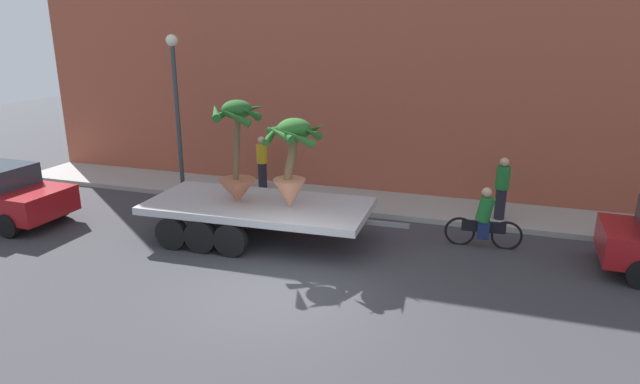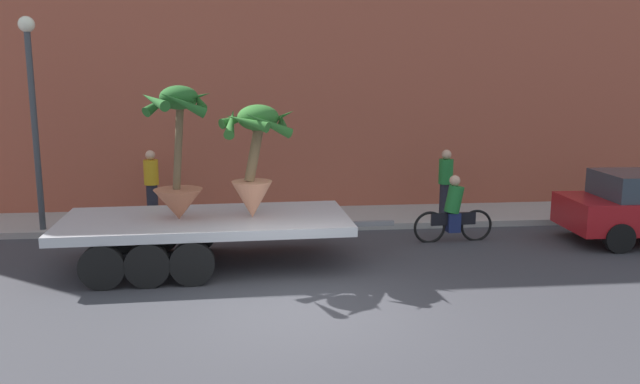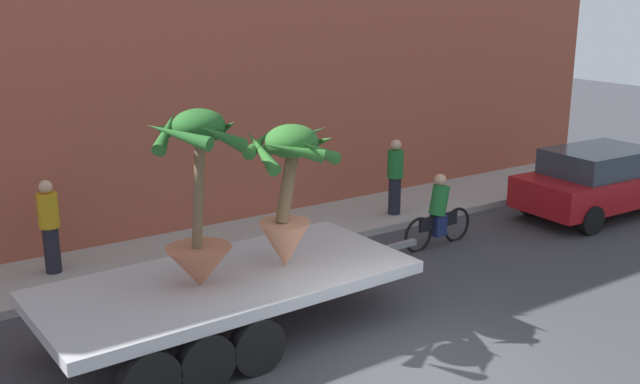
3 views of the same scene
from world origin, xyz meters
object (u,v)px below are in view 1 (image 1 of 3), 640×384
at_px(potted_palm_middle, 292,159).
at_px(cyclist, 484,221).
at_px(potted_palm_rear, 237,156).
at_px(street_lamp, 176,93).
at_px(pedestrian_near_gate, 262,162).
at_px(flatbed_trailer, 250,210).
at_px(pedestrian_far_left, 502,187).

relative_size(potted_palm_middle, cyclist, 1.19).
xyz_separation_m(potted_palm_rear, potted_palm_middle, (1.45, -0.02, 0.02)).
height_order(potted_palm_middle, street_lamp, street_lamp).
bearing_deg(potted_palm_rear, potted_palm_middle, -0.61).
xyz_separation_m(cyclist, pedestrian_near_gate, (-6.99, 2.48, 0.37)).
distance_m(flatbed_trailer, potted_palm_middle, 1.88).
bearing_deg(pedestrian_near_gate, potted_palm_middle, -56.58).
bearing_deg(potted_palm_rear, pedestrian_far_left, 27.53).
bearing_deg(potted_palm_middle, pedestrian_far_left, 34.32).
distance_m(potted_palm_rear, street_lamp, 4.69).
xyz_separation_m(potted_palm_rear, pedestrian_near_gate, (-1.13, 3.89, -1.13)).
height_order(cyclist, pedestrian_near_gate, pedestrian_near_gate).
distance_m(potted_palm_rear, pedestrian_far_left, 7.10).
height_order(flatbed_trailer, pedestrian_near_gate, pedestrian_near_gate).
bearing_deg(potted_palm_middle, pedestrian_near_gate, 123.42).
distance_m(flatbed_trailer, pedestrian_far_left, 6.76).
bearing_deg(pedestrian_near_gate, cyclist, -19.51).
xyz_separation_m(cyclist, street_lamp, (-9.37, 1.51, 2.56)).
xyz_separation_m(cyclist, pedestrian_far_left, (0.36, 1.83, 0.37)).
bearing_deg(street_lamp, cyclist, -9.15).
bearing_deg(street_lamp, pedestrian_near_gate, 22.11).
height_order(pedestrian_far_left, street_lamp, street_lamp).
bearing_deg(potted_palm_rear, flatbed_trailer, 27.88).
bearing_deg(pedestrian_near_gate, street_lamp, -157.89).
relative_size(pedestrian_near_gate, pedestrian_far_left, 1.00).
relative_size(flatbed_trailer, potted_palm_rear, 2.59).
bearing_deg(potted_palm_middle, potted_palm_rear, 179.39).
height_order(potted_palm_rear, pedestrian_near_gate, potted_palm_rear).
height_order(cyclist, street_lamp, street_lamp).
xyz_separation_m(potted_palm_middle, street_lamp, (-4.96, 2.94, 1.04)).
relative_size(potted_palm_rear, street_lamp, 0.53).
bearing_deg(street_lamp, pedestrian_far_left, 1.89).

